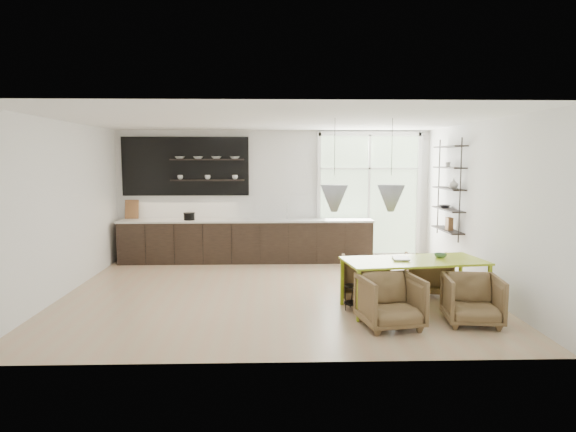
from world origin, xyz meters
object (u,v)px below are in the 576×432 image
at_px(dining_table, 414,263).
at_px(wire_stool, 354,294).
at_px(armchair_back_right, 428,274).
at_px(armchair_front_left, 390,301).
at_px(armchair_front_right, 472,300).
at_px(armchair_back_left, 365,277).

height_order(dining_table, wire_stool, dining_table).
xyz_separation_m(armchair_back_right, armchair_front_left, (-1.04, -1.70, 0.02)).
distance_m(armchair_front_right, wire_stool, 1.68).
bearing_deg(armchair_back_left, armchair_front_right, 139.74).
height_order(dining_table, armchair_front_left, dining_table).
bearing_deg(armchair_back_right, armchair_back_left, 21.61).
xyz_separation_m(dining_table, wire_stool, (-0.90, -0.01, -0.46)).
height_order(armchair_back_left, armchair_front_right, armchair_back_left).
height_order(armchair_back_right, armchair_front_right, armchair_front_right).
relative_size(armchair_front_left, wire_stool, 2.05).
bearing_deg(armchair_front_right, wire_stool, 162.40).
xyz_separation_m(armchair_front_right, wire_stool, (-1.52, 0.70, -0.09)).
height_order(armchair_front_left, wire_stool, armchair_front_left).
relative_size(armchair_back_left, armchair_front_right, 1.02).
distance_m(dining_table, armchair_front_left, 1.04).
bearing_deg(wire_stool, armchair_front_left, -65.87).
bearing_deg(armchair_front_right, dining_table, 138.25).
bearing_deg(dining_table, wire_stool, 172.64).
distance_m(armchair_front_left, armchair_front_right, 1.17).
distance_m(dining_table, wire_stool, 1.01).
xyz_separation_m(dining_table, armchair_back_right, (0.50, 0.88, -0.37)).
xyz_separation_m(armchair_back_right, armchair_front_right, (0.13, -1.60, 0.00)).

